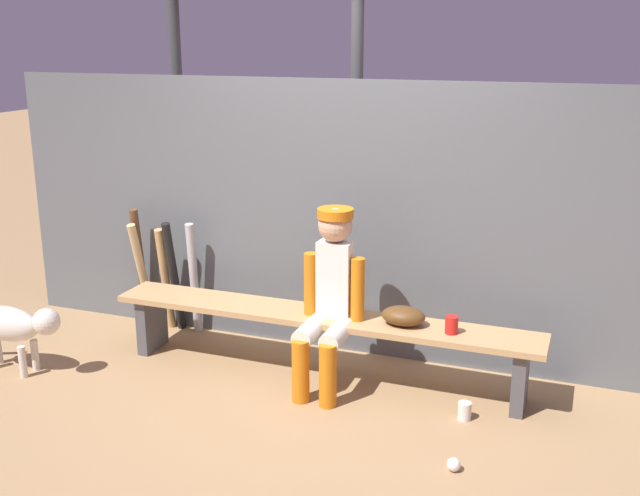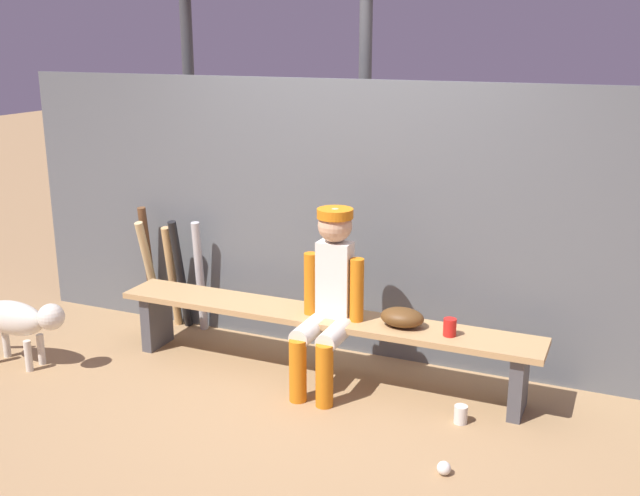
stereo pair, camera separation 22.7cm
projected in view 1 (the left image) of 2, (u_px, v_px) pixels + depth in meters
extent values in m
plane|color=#9E7A51|center=(320.00, 376.00, 5.07)|extent=(30.00, 30.00, 0.00)
cube|color=#595E63|center=(345.00, 220.00, 5.25)|extent=(5.29, 0.03, 1.93)
cube|color=tan|center=(320.00, 316.00, 4.96)|extent=(2.91, 0.36, 0.04)
cube|color=#4C4C51|center=(152.00, 323.00, 5.46)|extent=(0.08, 0.29, 0.41)
cube|color=#4C4C51|center=(520.00, 378.00, 4.58)|extent=(0.08, 0.29, 0.41)
cube|color=silver|center=(335.00, 279.00, 4.85)|extent=(0.22, 0.13, 0.50)
sphere|color=tan|center=(335.00, 225.00, 4.75)|extent=(0.22, 0.22, 0.22)
cylinder|color=orange|center=(335.00, 213.00, 4.73)|extent=(0.23, 0.23, 0.06)
cylinder|color=silver|center=(312.00, 330.00, 4.79)|extent=(0.13, 0.38, 0.13)
cylinder|color=orange|center=(301.00, 371.00, 4.67)|extent=(0.11, 0.11, 0.41)
cylinder|color=orange|center=(311.00, 285.00, 4.90)|extent=(0.09, 0.09, 0.43)
cylinder|color=silver|center=(338.00, 334.00, 4.73)|extent=(0.13, 0.38, 0.13)
cylinder|color=orange|center=(328.00, 376.00, 4.61)|extent=(0.11, 0.11, 0.41)
cylinder|color=orange|center=(358.00, 290.00, 4.79)|extent=(0.09, 0.09, 0.43)
ellipsoid|color=#593819|center=(403.00, 316.00, 4.75)|extent=(0.28, 0.20, 0.12)
cylinder|color=#B7B7BC|center=(194.00, 279.00, 5.68)|extent=(0.08, 0.16, 0.88)
cylinder|color=black|center=(174.00, 277.00, 5.71)|extent=(0.07, 0.23, 0.89)
cylinder|color=tan|center=(165.00, 279.00, 5.75)|extent=(0.09, 0.21, 0.83)
cylinder|color=tan|center=(143.00, 275.00, 5.82)|extent=(0.07, 0.27, 0.86)
cylinder|color=brown|center=(141.00, 267.00, 5.85)|extent=(0.07, 0.16, 0.95)
sphere|color=white|center=(454.00, 465.00, 3.96)|extent=(0.07, 0.07, 0.07)
cylinder|color=silver|center=(465.00, 411.00, 4.48)|extent=(0.08, 0.08, 0.11)
cylinder|color=red|center=(452.00, 325.00, 4.61)|extent=(0.08, 0.08, 0.11)
cylinder|color=#3F3F42|center=(179.00, 137.00, 6.50)|extent=(0.10, 0.10, 2.73)
cylinder|color=#3F3F42|center=(356.00, 146.00, 5.96)|extent=(0.10, 0.10, 2.73)
ellipsoid|color=beige|center=(6.00, 324.00, 5.07)|extent=(0.52, 0.20, 0.24)
sphere|color=beige|center=(46.00, 322.00, 4.94)|extent=(0.18, 0.18, 0.18)
cylinder|color=beige|center=(35.00, 355.00, 5.13)|extent=(0.05, 0.05, 0.22)
cylinder|color=beige|center=(23.00, 362.00, 5.03)|extent=(0.05, 0.05, 0.22)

